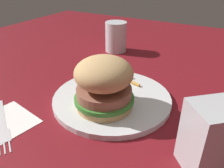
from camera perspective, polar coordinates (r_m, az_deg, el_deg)
name	(u,v)px	position (r m, az deg, el deg)	size (l,w,h in m)	color
ground_plane	(121,105)	(0.48, 2.29, -5.50)	(1.60, 1.60, 0.00)	maroon
plate	(112,98)	(0.49, 0.00, -3.68)	(0.26, 0.26, 0.01)	silver
sandwich	(104,83)	(0.43, -2.10, 0.24)	(0.12, 0.12, 0.11)	tan
fries_pile	(116,80)	(0.55, 1.00, 0.99)	(0.08, 0.11, 0.01)	gold
napkin	(2,123)	(0.48, -26.59, -9.06)	(0.11, 0.11, 0.00)	white
fork	(1,123)	(0.47, -26.64, -8.93)	(0.11, 0.15, 0.00)	silver
drink_glass	(116,38)	(0.77, 1.02, 11.73)	(0.07, 0.07, 0.10)	silver
napkin_dispenser	(218,137)	(0.35, 25.60, -12.31)	(0.09, 0.06, 0.11)	#B7BABF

